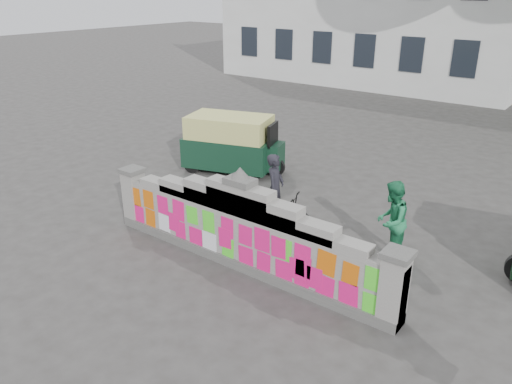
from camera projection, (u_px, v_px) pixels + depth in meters
ground at (241, 265)px, 9.61m from camera, size 100.00×100.00×0.00m
parapet_wall at (241, 231)px, 9.32m from camera, size 6.48×0.44×2.01m
building at (387, 4)px, 28.15m from camera, size 16.00×10.00×8.90m
cyclist_bike at (275, 212)px, 10.83m from camera, size 1.79×1.04×0.89m
cyclist_rider at (275, 199)px, 10.71m from camera, size 0.50×0.63×1.50m
pedestrian at (391, 221)px, 9.59m from camera, size 0.69×0.84×1.60m
rickshaw_left at (232, 143)px, 14.23m from camera, size 2.99×2.02×1.61m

